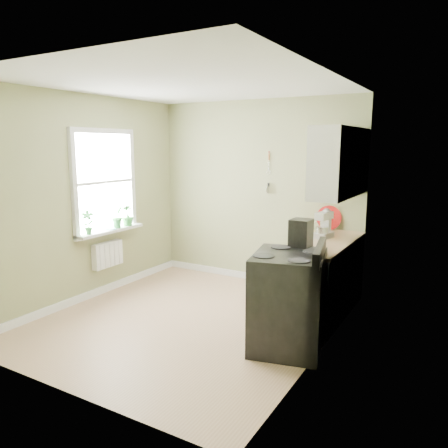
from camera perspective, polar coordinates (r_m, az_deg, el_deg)
The scene contains 21 objects.
floor at distance 5.34m, azimuth -4.57°, elevation -12.43°, with size 3.20×3.60×0.02m, color tan.
ceiling at distance 4.97m, azimuth -5.04°, elevation 17.90°, with size 3.20×3.60×0.02m, color white.
wall_back at distance 6.53m, azimuth 4.31°, elevation 4.10°, with size 3.20×0.02×2.70m, color #999D6B.
wall_left at distance 6.04m, azimuth -17.48°, elevation 3.16°, with size 0.02×3.60×2.70m, color #999D6B.
wall_right at distance 4.28m, azimuth 13.23°, elevation 0.63°, with size 0.02×3.60×2.70m, color #999D6B.
base_cabinets at distance 5.51m, azimuth 12.80°, elevation -7.02°, with size 0.60×1.60×0.87m, color silver.
countertop at distance 5.39m, azimuth 12.88°, elevation -2.38°, with size 0.64×1.60×0.04m, color tan.
upper_cabinets at distance 5.33m, azimuth 15.02°, elevation 7.81°, with size 0.35×1.40×0.80m, color silver.
window at distance 6.20m, azimuth -15.36°, elevation 5.30°, with size 0.06×1.14×1.44m.
window_sill at distance 6.24m, azimuth -14.60°, elevation -0.85°, with size 0.18×1.14×0.04m, color white.
radiator at distance 6.30m, azimuth -14.98°, elevation -3.85°, with size 0.12×0.50×0.35m, color white.
wall_utensils at distance 6.40m, azimuth 5.84°, elevation 5.88°, with size 0.02×0.14×0.58m.
stove at distance 4.52m, azimuth 8.41°, elevation -9.83°, with size 0.87×0.94×1.11m.
stand_mixer at distance 5.56m, azimuth 12.89°, elevation -0.21°, with size 0.22×0.32×0.36m.
kettle at distance 6.12m, azimuth 12.79°, elevation 0.26°, with size 0.20×0.12×0.20m.
coffee_maker at distance 4.72m, azimuth 9.96°, elevation -1.68°, with size 0.21×0.23×0.36m.
red_tray at distance 6.08m, azimuth 13.52°, elevation 0.80°, with size 0.33×0.33×0.02m, color #9F1212.
jar at distance 4.78m, azimuth 8.81°, elevation -3.14°, with size 0.07×0.07×0.07m.
plant_a at distance 5.92m, azimuth -17.38°, elevation 0.22°, with size 0.17×0.12×0.32m, color #2B7530.
plant_b at distance 6.30m, azimuth -13.74°, elevation 0.97°, with size 0.18×0.15×0.33m, color #2B7530.
plant_c at distance 6.45m, azimuth -12.48°, elevation 1.13°, with size 0.17×0.17×0.30m, color #2B7530.
Camera 1 is at (2.82, -4.04, 2.04)m, focal length 35.00 mm.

